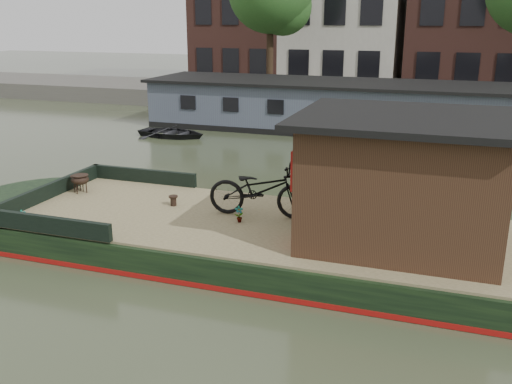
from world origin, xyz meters
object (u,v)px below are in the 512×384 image
(bicycle, at_px, (260,190))
(potted_plant_a, at_px, (239,214))
(cabin, at_px, (403,178))
(brazier_rear, at_px, (78,183))
(brazier_front, at_px, (81,184))
(dinghy, at_px, (172,130))

(bicycle, height_order, potted_plant_a, bicycle)
(cabin, xyz_separation_m, brazier_rear, (-7.79, 0.68, -1.03))
(bicycle, bearing_deg, brazier_rear, 80.89)
(bicycle, bearing_deg, brazier_front, 81.70)
(brazier_front, height_order, brazier_rear, brazier_front)
(cabin, height_order, dinghy, cabin)
(cabin, bearing_deg, brazier_front, 175.44)
(cabin, distance_m, bicycle, 3.05)
(cabin, xyz_separation_m, potted_plant_a, (-3.25, -0.10, -1.05))
(potted_plant_a, relative_size, dinghy, 0.12)
(brazier_rear, xyz_separation_m, dinghy, (-2.37, 9.62, -0.55))
(brazier_front, distance_m, brazier_rear, 0.15)
(brazier_front, height_order, dinghy, brazier_front)
(potted_plant_a, xyz_separation_m, brazier_front, (-4.40, 0.71, 0.05))
(dinghy, bearing_deg, bicycle, -139.78)
(brazier_rear, height_order, dinghy, brazier_rear)
(cabin, height_order, potted_plant_a, cabin)
(cabin, distance_m, brazier_front, 7.74)
(cabin, xyz_separation_m, brazier_front, (-7.65, 0.61, -1.00))
(cabin, xyz_separation_m, bicycle, (-2.96, 0.42, -0.63))
(cabin, bearing_deg, brazier_rear, 174.98)
(cabin, relative_size, brazier_front, 8.90)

